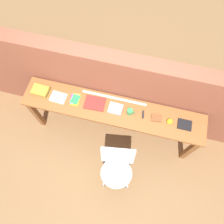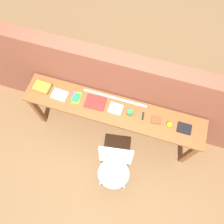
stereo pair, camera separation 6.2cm
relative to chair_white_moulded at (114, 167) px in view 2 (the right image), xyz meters
The scene contains 15 objects.
ground_plane 0.68m from the chair_white_moulded, 120.98° to the left, with size 40.00×40.00×0.00m, color brown.
brick_wall_back 1.06m from the chair_white_moulded, 102.40° to the left, with size 6.00×0.20×1.55m, color brown.
sideboard 0.74m from the chair_white_moulded, 108.34° to the left, with size 2.50×0.44×0.88m.
chair_white_moulded is the anchor object (origin of this frame).
book_stack_leftmost 1.48m from the chair_white_moulded, 151.00° to the left, with size 0.23×0.17×0.06m.
magazine_cycling 1.24m from the chair_white_moulded, 146.30° to the left, with size 0.21×0.16×0.01m, color white.
pamphlet_pile_colourful 1.08m from the chair_white_moulded, 137.85° to the left, with size 0.14×0.19×0.01m.
book_open_centre 0.92m from the chair_white_moulded, 124.70° to the left, with size 0.28×0.21×0.02m, color red.
book_grey_hardcover 0.80m from the chair_white_moulded, 105.58° to the left, with size 0.18×0.16×0.03m, color #9E9EA3.
mug 0.78m from the chair_white_moulded, 89.29° to the left, with size 0.11×0.08×0.09m.
multitool_folded 0.80m from the chair_white_moulded, 75.05° to the left, with size 0.02×0.11×0.02m, color black.
leather_journal_brown 0.85m from the chair_white_moulded, 61.86° to the left, with size 0.13×0.10×0.02m, color brown.
sports_ball_small 0.94m from the chair_white_moulded, 51.12° to the left, with size 0.07×0.07×0.07m, color yellow.
book_repair_rightmost 1.06m from the chair_white_moulded, 42.68° to the left, with size 0.18×0.14×0.02m, color black.
ruler_metal_back_edge 0.94m from the chair_white_moulded, 106.43° to the left, with size 0.90×0.03×0.00m, color silver.
Camera 2 is at (0.34, -0.85, 3.55)m, focal length 35.00 mm.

